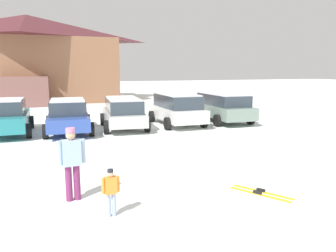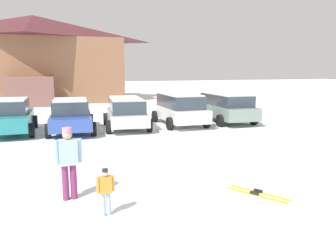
{
  "view_description": "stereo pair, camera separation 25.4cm",
  "coord_description": "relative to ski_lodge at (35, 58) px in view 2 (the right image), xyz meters",
  "views": [
    {
      "loc": [
        -3.61,
        -3.66,
        2.93
      ],
      "look_at": [
        0.31,
        6.64,
        1.03
      ],
      "focal_mm": 35.0,
      "sensor_mm": 36.0,
      "label": 1
    },
    {
      "loc": [
        -3.38,
        -3.75,
        2.93
      ],
      "look_at": [
        0.31,
        6.64,
        1.03
      ],
      "focal_mm": 35.0,
      "sensor_mm": 36.0,
      "label": 2
    }
  ],
  "objects": [
    {
      "name": "parked_blue_hatchback",
      "position": [
        2.13,
        -18.28,
        -3.24
      ],
      "size": [
        2.38,
        4.58,
        1.58
      ],
      "color": "#2F4BA3",
      "rests_on": "ground"
    },
    {
      "name": "parked_teal_hatchback",
      "position": [
        -0.55,
        -17.85,
        -3.22
      ],
      "size": [
        2.2,
        4.23,
        1.63
      ],
      "color": "teal",
      "rests_on": "ground"
    },
    {
      "name": "parked_grey_wagon",
      "position": [
        10.57,
        -18.02,
        -3.16
      ],
      "size": [
        2.37,
        4.79,
        1.63
      ],
      "color": "gray",
      "rests_on": "ground"
    },
    {
      "name": "parked_white_suv",
      "position": [
        7.73,
        -18.15,
        -3.14
      ],
      "size": [
        2.26,
        4.34,
        1.68
      ],
      "color": "white",
      "rests_on": "ground"
    },
    {
      "name": "ski_lodge",
      "position": [
        0.0,
        0.0,
        0.0
      ],
      "size": [
        16.65,
        12.32,
        8.0
      ],
      "color": "brown",
      "rests_on": "ground"
    },
    {
      "name": "skier_adult_in_blue_parka",
      "position": [
        1.6,
        -26.89,
        -3.1
      ],
      "size": [
        0.62,
        0.28,
        1.67
      ],
      "color": "#782B5D",
      "rests_on": "ground"
    },
    {
      "name": "pair_of_skis",
      "position": [
        5.82,
        -28.08,
        -4.03
      ],
      "size": [
        1.01,
        1.46,
        0.08
      ],
      "color": "yellow",
      "rests_on": "ground"
    },
    {
      "name": "parked_silver_wagon",
      "position": [
        4.8,
        -18.21,
        -3.2
      ],
      "size": [
        2.45,
        4.38,
        1.55
      ],
      "color": "beige",
      "rests_on": "ground"
    },
    {
      "name": "skier_child_in_orange_jacket",
      "position": [
        2.24,
        -28.03,
        -3.49
      ],
      "size": [
        0.37,
        0.16,
        0.99
      ],
      "color": "#9AAACB",
      "rests_on": "ground"
    }
  ]
}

